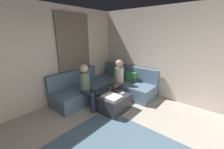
% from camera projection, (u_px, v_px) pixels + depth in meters
% --- Properties ---
extents(wall_back, '(6.00, 0.12, 2.70)m').
position_uv_depth(wall_back, '(190.00, 57.00, 3.75)').
color(wall_back, beige).
rests_on(wall_back, ground_plane).
extents(wall_left, '(0.12, 6.00, 2.70)m').
position_uv_depth(wall_left, '(27.00, 60.00, 3.39)').
color(wall_left, beige).
rests_on(wall_left, ground_plane).
extents(curtain_panel, '(0.06, 1.10, 2.50)m').
position_uv_depth(curtain_panel, '(75.00, 57.00, 4.32)').
color(curtain_panel, '#726659').
rests_on(curtain_panel, ground_plane).
extents(sectional_couch, '(2.10, 2.55, 0.87)m').
position_uv_depth(sectional_couch, '(106.00, 87.00, 4.56)').
color(sectional_couch, slate).
rests_on(sectional_couch, ground_plane).
extents(ottoman, '(0.76, 0.76, 0.42)m').
position_uv_depth(ottoman, '(112.00, 102.00, 3.74)').
color(ottoman, '#333338').
rests_on(ottoman, ground_plane).
extents(folded_blanket, '(0.44, 0.36, 0.04)m').
position_uv_depth(folded_blanket, '(112.00, 97.00, 3.52)').
color(folded_blanket, white).
rests_on(folded_blanket, ottoman).
extents(coffee_mug, '(0.08, 0.08, 0.10)m').
position_uv_depth(coffee_mug, '(110.00, 89.00, 3.93)').
color(coffee_mug, '#334C72').
rests_on(coffee_mug, ottoman).
extents(game_remote, '(0.05, 0.15, 0.02)m').
position_uv_depth(game_remote, '(122.00, 93.00, 3.72)').
color(game_remote, white).
rests_on(game_remote, ottoman).
extents(person_on_couch_back, '(0.30, 0.60, 1.20)m').
position_uv_depth(person_on_couch_back, '(117.00, 78.00, 4.25)').
color(person_on_couch_back, brown).
rests_on(person_on_couch_back, ground_plane).
extents(person_on_couch_side, '(0.60, 0.30, 1.20)m').
position_uv_depth(person_on_couch_side, '(87.00, 85.00, 3.69)').
color(person_on_couch_side, '#2D3347').
rests_on(person_on_couch_side, ground_plane).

